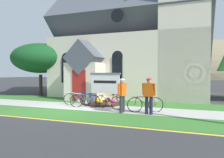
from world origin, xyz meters
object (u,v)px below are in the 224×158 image
bicycle_green (145,104)px  cyclist_in_white_jersey (122,93)px  church_sign (105,84)px  cyclist_in_blue_jersey (149,93)px  yard_deciduous_tree (41,58)px  bicycle_red (109,102)px  bicycle_yellow (85,101)px  bicycle_blue (77,99)px

bicycle_green → cyclist_in_white_jersey: 1.28m
church_sign → bicycle_green: 3.69m
cyclist_in_blue_jersey → yard_deciduous_tree: yard_deciduous_tree is taller
cyclist_in_white_jersey → bicycle_red: bearing=142.3°
church_sign → bicycle_green: (2.96, -2.03, -0.84)m
bicycle_green → bicycle_red: bearing=174.2°
bicycle_yellow → bicycle_red: bicycle_red is taller
bicycle_red → yard_deciduous_tree: (-8.02, 4.52, 2.76)m
bicycle_yellow → cyclist_in_white_jersey: cyclist_in_white_jersey is taller
church_sign → cyclist_in_white_jersey: (1.97, -2.61, -0.27)m
church_sign → bicycle_yellow: 2.04m
bicycle_green → bicycle_yellow: bicycle_green is taller
bicycle_yellow → bicycle_blue: 1.08m
bicycle_yellow → bicycle_red: size_ratio=1.01×
bicycle_green → bicycle_blue: (-4.26, 0.89, -0.02)m
bicycle_green → bicycle_blue: bicycle_green is taller
bicycle_blue → church_sign: bearing=41.3°
bicycle_blue → cyclist_in_blue_jersey: bearing=-17.8°
bicycle_red → bicycle_green: bearing=-5.8°
bicycle_blue → yard_deciduous_tree: 7.46m
bicycle_green → yard_deciduous_tree: (-10.02, 4.73, 2.75)m
church_sign → cyclist_in_blue_jersey: church_sign is taller
bicycle_red → church_sign: bearing=117.7°
bicycle_green → church_sign: bearing=145.6°
bicycle_red → bicycle_blue: bearing=163.0°
church_sign → bicycle_yellow: size_ratio=1.19×
bicycle_blue → bicycle_red: bearing=-17.0°
church_sign → bicycle_red: size_ratio=1.21×
bicycle_red → cyclist_in_white_jersey: bearing=-37.7°
bicycle_yellow → cyclist_in_white_jersey: bearing=-18.4°
bicycle_red → yard_deciduous_tree: bearing=150.6°
yard_deciduous_tree → bicycle_yellow: bearing=-34.2°
bicycle_yellow → bicycle_red: bearing=-1.0°
bicycle_green → yard_deciduous_tree: 11.42m
bicycle_blue → cyclist_in_blue_jersey: (4.54, -1.45, 0.62)m
bicycle_green → bicycle_blue: bearing=168.2°
bicycle_blue → yard_deciduous_tree: yard_deciduous_tree is taller
bicycle_red → yard_deciduous_tree: size_ratio=0.35×
bicycle_green → bicycle_red: (-2.00, 0.20, -0.01)m
bicycle_yellow → yard_deciduous_tree: bearing=145.8°
bicycle_green → cyclist_in_blue_jersey: cyclist_in_blue_jersey is taller
bicycle_yellow → cyclist_in_blue_jersey: size_ratio=1.01×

